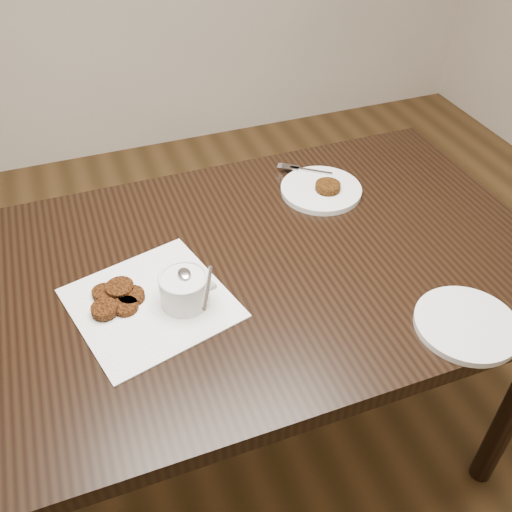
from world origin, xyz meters
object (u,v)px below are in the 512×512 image
(table, at_px, (267,363))
(sauce_ramekin, at_px, (183,276))
(plate_empty, at_px, (466,325))
(napkin, at_px, (151,303))
(plate_with_patty, at_px, (321,187))

(table, xyz_separation_m, sauce_ramekin, (-0.21, -0.07, 0.45))
(sauce_ramekin, height_order, plate_empty, sauce_ramekin)
(sauce_ramekin, bearing_deg, plate_empty, -27.30)
(table, distance_m, napkin, 0.47)
(plate_with_patty, bearing_deg, plate_empty, -82.68)
(plate_with_patty, bearing_deg, sauce_ramekin, -148.52)
(table, xyz_separation_m, napkin, (-0.28, -0.05, 0.38))
(sauce_ramekin, distance_m, plate_empty, 0.56)
(sauce_ramekin, relative_size, plate_with_patty, 0.66)
(sauce_ramekin, bearing_deg, table, 18.50)
(table, relative_size, plate_with_patty, 6.10)
(napkin, bearing_deg, plate_with_patty, 25.90)
(napkin, distance_m, plate_empty, 0.63)
(napkin, height_order, plate_empty, plate_empty)
(napkin, relative_size, sauce_ramekin, 2.15)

